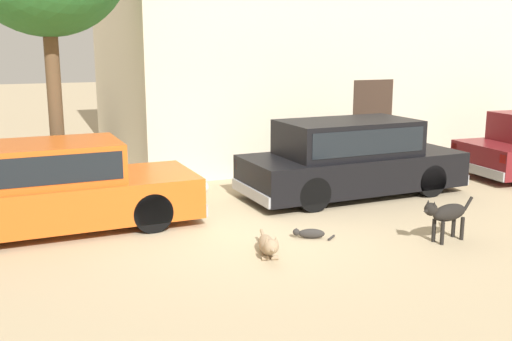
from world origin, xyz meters
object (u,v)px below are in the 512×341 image
(stray_cat, at_px, (310,233))
(parked_sedan_second, at_px, (350,156))
(stray_dog_spotted, at_px, (268,245))
(stray_dog_tan, at_px, (446,213))
(parked_sedan_nearest, at_px, (59,187))

(stray_cat, bearing_deg, parked_sedan_second, -107.94)
(stray_dog_spotted, distance_m, stray_dog_tan, 2.77)
(stray_dog_tan, bearing_deg, parked_sedan_second, -102.42)
(parked_sedan_second, distance_m, stray_dog_tan, 3.05)
(stray_dog_spotted, xyz_separation_m, stray_dog_tan, (2.71, -0.50, 0.29))
(stray_dog_tan, bearing_deg, stray_dog_spotted, -18.95)
(stray_cat, bearing_deg, stray_dog_spotted, 51.20)
(parked_sedan_second, bearing_deg, parked_sedan_nearest, 179.90)
(parked_sedan_second, distance_m, stray_cat, 2.99)
(parked_sedan_nearest, xyz_separation_m, stray_dog_spotted, (2.56, -2.45, -0.55))
(parked_sedan_nearest, height_order, stray_cat, parked_sedan_nearest)
(parked_sedan_second, height_order, stray_dog_spotted, parked_sedan_second)
(parked_sedan_second, bearing_deg, stray_dog_tan, -94.84)
(parked_sedan_nearest, bearing_deg, parked_sedan_second, 0.24)
(stray_dog_tan, relative_size, stray_cat, 1.71)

